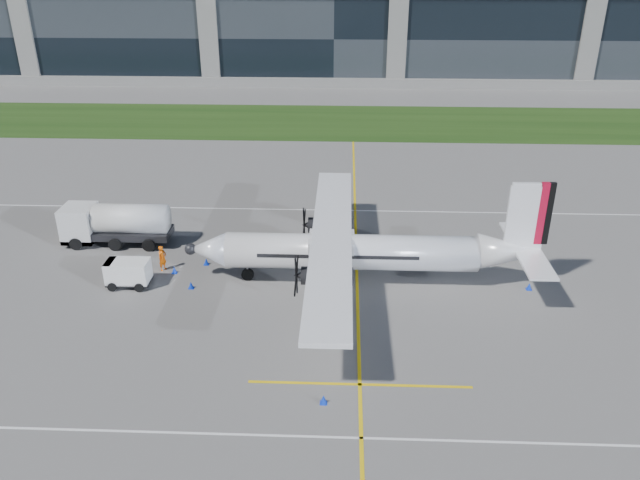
{
  "coord_description": "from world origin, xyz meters",
  "views": [
    {
      "loc": [
        1.95,
        -32.8,
        21.37
      ],
      "look_at": [
        0.39,
        5.7,
        2.95
      ],
      "focal_mm": 35.0,
      "sensor_mm": 36.0,
      "label": 1
    }
  ],
  "objects_px": {
    "safety_cone_tail": "(529,286)",
    "safety_cone_nose_port": "(191,285)",
    "turboprop_aircraft": "(365,233)",
    "safety_cone_portwing": "(324,399)",
    "baggage_tug": "(128,273)",
    "safety_cone_nose_stbd": "(206,261)",
    "fuel_tanker_truck": "(109,224)",
    "ground_crew_person": "(162,256)",
    "safety_cone_stbdwing": "(326,210)",
    "safety_cone_fwd": "(174,270)"
  },
  "relations": [
    {
      "from": "ground_crew_person",
      "to": "safety_cone_fwd",
      "type": "distance_m",
      "value": 1.31
    },
    {
      "from": "safety_cone_tail",
      "to": "turboprop_aircraft",
      "type": "bearing_deg",
      "value": 177.12
    },
    {
      "from": "fuel_tanker_truck",
      "to": "safety_cone_nose_port",
      "type": "distance_m",
      "value": 10.49
    },
    {
      "from": "safety_cone_nose_stbd",
      "to": "safety_cone_portwing",
      "type": "distance_m",
      "value": 17.49
    },
    {
      "from": "safety_cone_tail",
      "to": "safety_cone_nose_port",
      "type": "height_order",
      "value": "same"
    },
    {
      "from": "safety_cone_tail",
      "to": "baggage_tug",
      "type": "bearing_deg",
      "value": -178.94
    },
    {
      "from": "safety_cone_fwd",
      "to": "safety_cone_nose_port",
      "type": "distance_m",
      "value": 2.7
    },
    {
      "from": "baggage_tug",
      "to": "safety_cone_portwing",
      "type": "height_order",
      "value": "baggage_tug"
    },
    {
      "from": "turboprop_aircraft",
      "to": "safety_cone_portwing",
      "type": "distance_m",
      "value": 13.42
    },
    {
      "from": "ground_crew_person",
      "to": "safety_cone_tail",
      "type": "relative_size",
      "value": 4.33
    },
    {
      "from": "turboprop_aircraft",
      "to": "safety_cone_nose_port",
      "type": "distance_m",
      "value": 12.38
    },
    {
      "from": "baggage_tug",
      "to": "ground_crew_person",
      "type": "distance_m",
      "value": 2.89
    },
    {
      "from": "safety_cone_stbdwing",
      "to": "safety_cone_fwd",
      "type": "bearing_deg",
      "value": -132.29
    },
    {
      "from": "safety_cone_nose_stbd",
      "to": "safety_cone_fwd",
      "type": "xyz_separation_m",
      "value": [
        -2.02,
        -1.38,
        0.0
      ]
    },
    {
      "from": "safety_cone_stbdwing",
      "to": "safety_cone_tail",
      "type": "xyz_separation_m",
      "value": [
        14.24,
        -12.9,
        0.0
      ]
    },
    {
      "from": "baggage_tug",
      "to": "ground_crew_person",
      "type": "xyz_separation_m",
      "value": [
        1.73,
        2.31,
        0.16
      ]
    },
    {
      "from": "ground_crew_person",
      "to": "safety_cone_nose_port",
      "type": "distance_m",
      "value": 3.73
    },
    {
      "from": "turboprop_aircraft",
      "to": "safety_cone_nose_stbd",
      "type": "bearing_deg",
      "value": 169.28
    },
    {
      "from": "safety_cone_tail",
      "to": "safety_cone_nose_port",
      "type": "distance_m",
      "value": 23.06
    },
    {
      "from": "safety_cone_fwd",
      "to": "safety_cone_nose_port",
      "type": "relative_size",
      "value": 1.0
    },
    {
      "from": "baggage_tug",
      "to": "safety_cone_portwing",
      "type": "relative_size",
      "value": 6.13
    },
    {
      "from": "baggage_tug",
      "to": "safety_cone_stbdwing",
      "type": "relative_size",
      "value": 6.13
    },
    {
      "from": "baggage_tug",
      "to": "safety_cone_portwing",
      "type": "bearing_deg",
      "value": -40.24
    },
    {
      "from": "safety_cone_nose_port",
      "to": "baggage_tug",
      "type": "bearing_deg",
      "value": 176.72
    },
    {
      "from": "fuel_tanker_truck",
      "to": "baggage_tug",
      "type": "xyz_separation_m",
      "value": [
        3.55,
        -6.55,
        -0.71
      ]
    },
    {
      "from": "baggage_tug",
      "to": "safety_cone_nose_port",
      "type": "distance_m",
      "value": 4.38
    },
    {
      "from": "safety_cone_stbdwing",
      "to": "safety_cone_fwd",
      "type": "distance_m",
      "value": 15.59
    },
    {
      "from": "ground_crew_person",
      "to": "turboprop_aircraft",
      "type": "bearing_deg",
      "value": -65.68
    },
    {
      "from": "ground_crew_person",
      "to": "safety_cone_fwd",
      "type": "relative_size",
      "value": 4.33
    },
    {
      "from": "safety_cone_portwing",
      "to": "safety_cone_tail",
      "type": "bearing_deg",
      "value": 41.87
    },
    {
      "from": "baggage_tug",
      "to": "safety_cone_nose_stbd",
      "type": "height_order",
      "value": "baggage_tug"
    },
    {
      "from": "ground_crew_person",
      "to": "safety_cone_stbdwing",
      "type": "distance_m",
      "value": 15.93
    },
    {
      "from": "ground_crew_person",
      "to": "safety_cone_stbdwing",
      "type": "xyz_separation_m",
      "value": [
        11.4,
        11.1,
        -0.83
      ]
    },
    {
      "from": "baggage_tug",
      "to": "safety_cone_fwd",
      "type": "xyz_separation_m",
      "value": [
        2.63,
        1.87,
        -0.67
      ]
    },
    {
      "from": "safety_cone_portwing",
      "to": "safety_cone_fwd",
      "type": "height_order",
      "value": "same"
    },
    {
      "from": "baggage_tug",
      "to": "safety_cone_tail",
      "type": "bearing_deg",
      "value": 1.06
    },
    {
      "from": "fuel_tanker_truck",
      "to": "safety_cone_portwing",
      "type": "height_order",
      "value": "fuel_tanker_truck"
    },
    {
      "from": "safety_cone_stbdwing",
      "to": "safety_cone_portwing",
      "type": "distance_m",
      "value": 25.08
    },
    {
      "from": "safety_cone_portwing",
      "to": "safety_cone_nose_port",
      "type": "relative_size",
      "value": 1.0
    },
    {
      "from": "baggage_tug",
      "to": "safety_cone_tail",
      "type": "relative_size",
      "value": 6.13
    },
    {
      "from": "safety_cone_portwing",
      "to": "safety_cone_nose_port",
      "type": "distance_m",
      "value": 14.83
    },
    {
      "from": "safety_cone_fwd",
      "to": "safety_cone_nose_port",
      "type": "bearing_deg",
      "value": -51.39
    },
    {
      "from": "baggage_tug",
      "to": "safety_cone_nose_stbd",
      "type": "relative_size",
      "value": 6.13
    },
    {
      "from": "fuel_tanker_truck",
      "to": "ground_crew_person",
      "type": "distance_m",
      "value": 6.8
    },
    {
      "from": "safety_cone_nose_stbd",
      "to": "safety_cone_tail",
      "type": "xyz_separation_m",
      "value": [
        22.72,
        -2.74,
        0.0
      ]
    },
    {
      "from": "turboprop_aircraft",
      "to": "safety_cone_nose_port",
      "type": "relative_size",
      "value": 50.3
    },
    {
      "from": "turboprop_aircraft",
      "to": "safety_cone_tail",
      "type": "xyz_separation_m",
      "value": [
        11.25,
        -0.57,
        -3.52
      ]
    },
    {
      "from": "ground_crew_person",
      "to": "safety_cone_nose_stbd",
      "type": "xyz_separation_m",
      "value": [
        2.92,
        0.94,
        -0.83
      ]
    },
    {
      "from": "safety_cone_stbdwing",
      "to": "safety_cone_tail",
      "type": "relative_size",
      "value": 1.0
    },
    {
      "from": "ground_crew_person",
      "to": "safety_cone_nose_port",
      "type": "xyz_separation_m",
      "value": [
        2.59,
        -2.55,
        -0.83
      ]
    }
  ]
}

